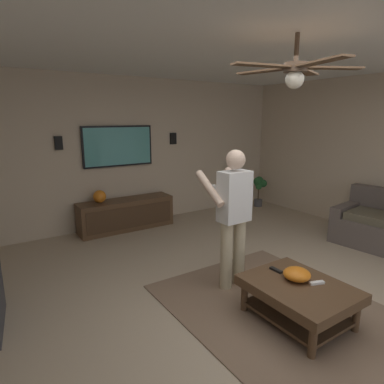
{
  "coord_description": "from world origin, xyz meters",
  "views": [
    {
      "loc": [
        -2.06,
        2.4,
        1.98
      ],
      "look_at": [
        1.22,
        0.24,
        1.09
      ],
      "focal_mm": 30.71,
      "sensor_mm": 36.0,
      "label": 1
    }
  ],
  "objects_px": {
    "vase_round": "(100,196)",
    "ceiling_fan": "(295,71)",
    "coffee_table": "(298,294)",
    "remote_white": "(317,283)",
    "remote_black": "(276,270)",
    "wall_speaker_right": "(59,143)",
    "bowl": "(297,274)",
    "person_standing": "(233,211)",
    "wall_speaker_left": "(173,138)",
    "tv": "(118,146)",
    "potted_plant_short": "(259,186)",
    "media_console": "(126,214)"
  },
  "relations": [
    {
      "from": "remote_black",
      "to": "remote_white",
      "type": "bearing_deg",
      "value": -163.53
    },
    {
      "from": "remote_white",
      "to": "ceiling_fan",
      "type": "relative_size",
      "value": 0.13
    },
    {
      "from": "coffee_table",
      "to": "person_standing",
      "type": "relative_size",
      "value": 0.61
    },
    {
      "from": "remote_black",
      "to": "vase_round",
      "type": "relative_size",
      "value": 0.68
    },
    {
      "from": "coffee_table",
      "to": "vase_round",
      "type": "height_order",
      "value": "vase_round"
    },
    {
      "from": "remote_black",
      "to": "wall_speaker_left",
      "type": "xyz_separation_m",
      "value": [
        3.5,
        -0.79,
        1.17
      ]
    },
    {
      "from": "remote_white",
      "to": "remote_black",
      "type": "bearing_deg",
      "value": -52.5
    },
    {
      "from": "wall_speaker_left",
      "to": "tv",
      "type": "bearing_deg",
      "value": 90.66
    },
    {
      "from": "person_standing",
      "to": "remote_black",
      "type": "distance_m",
      "value": 0.8
    },
    {
      "from": "media_console",
      "to": "wall_speaker_right",
      "type": "bearing_deg",
      "value": -104.19
    },
    {
      "from": "coffee_table",
      "to": "tv",
      "type": "xyz_separation_m",
      "value": [
        3.8,
        0.34,
        1.19
      ]
    },
    {
      "from": "bowl",
      "to": "remote_white",
      "type": "xyz_separation_m",
      "value": [
        -0.17,
        -0.1,
        -0.05
      ]
    },
    {
      "from": "person_standing",
      "to": "potted_plant_short",
      "type": "bearing_deg",
      "value": -50.74
    },
    {
      "from": "vase_round",
      "to": "coffee_table",
      "type": "bearing_deg",
      "value": -167.53
    },
    {
      "from": "ceiling_fan",
      "to": "coffee_table",
      "type": "bearing_deg",
      "value": -155.08
    },
    {
      "from": "coffee_table",
      "to": "tv",
      "type": "relative_size",
      "value": 0.78
    },
    {
      "from": "potted_plant_short",
      "to": "remote_white",
      "type": "relative_size",
      "value": 4.52
    },
    {
      "from": "remote_white",
      "to": "remote_black",
      "type": "xyz_separation_m",
      "value": [
        0.41,
        0.12,
        0.0
      ]
    },
    {
      "from": "bowl",
      "to": "remote_black",
      "type": "height_order",
      "value": "bowl"
    },
    {
      "from": "remote_white",
      "to": "wall_speaker_right",
      "type": "height_order",
      "value": "wall_speaker_right"
    },
    {
      "from": "bowl",
      "to": "ceiling_fan",
      "type": "distance_m",
      "value": 1.93
    },
    {
      "from": "remote_black",
      "to": "ceiling_fan",
      "type": "distance_m",
      "value": 1.98
    },
    {
      "from": "vase_round",
      "to": "wall_speaker_right",
      "type": "distance_m",
      "value": 1.09
    },
    {
      "from": "vase_round",
      "to": "ceiling_fan",
      "type": "height_order",
      "value": "ceiling_fan"
    },
    {
      "from": "wall_speaker_right",
      "to": "wall_speaker_left",
      "type": "bearing_deg",
      "value": -90.0
    },
    {
      "from": "potted_plant_short",
      "to": "remote_black",
      "type": "xyz_separation_m",
      "value": [
        -3.07,
        2.78,
        -0.06
      ]
    },
    {
      "from": "person_standing",
      "to": "wall_speaker_right",
      "type": "relative_size",
      "value": 7.45
    },
    {
      "from": "potted_plant_short",
      "to": "remote_black",
      "type": "relative_size",
      "value": 4.52
    },
    {
      "from": "person_standing",
      "to": "remote_black",
      "type": "xyz_separation_m",
      "value": [
        -0.59,
        -0.11,
        -0.52
      ]
    },
    {
      "from": "coffee_table",
      "to": "potted_plant_short",
      "type": "height_order",
      "value": "potted_plant_short"
    },
    {
      "from": "person_standing",
      "to": "vase_round",
      "type": "xyz_separation_m",
      "value": [
        2.68,
        0.71,
        -0.27
      ]
    },
    {
      "from": "remote_black",
      "to": "vase_round",
      "type": "height_order",
      "value": "vase_round"
    },
    {
      "from": "remote_black",
      "to": "media_console",
      "type": "bearing_deg",
      "value": 5.98
    },
    {
      "from": "media_console",
      "to": "person_standing",
      "type": "distance_m",
      "value": 2.74
    },
    {
      "from": "tv",
      "to": "potted_plant_short",
      "type": "distance_m",
      "value": 3.32
    },
    {
      "from": "coffee_table",
      "to": "remote_white",
      "type": "relative_size",
      "value": 6.67
    },
    {
      "from": "remote_white",
      "to": "wall_speaker_right",
      "type": "bearing_deg",
      "value": -48.47
    },
    {
      "from": "vase_round",
      "to": "wall_speaker_left",
      "type": "distance_m",
      "value": 1.86
    },
    {
      "from": "media_console",
      "to": "tv",
      "type": "xyz_separation_m",
      "value": [
        0.24,
        -0.0,
        1.21
      ]
    },
    {
      "from": "potted_plant_short",
      "to": "vase_round",
      "type": "height_order",
      "value": "vase_round"
    },
    {
      "from": "media_console",
      "to": "bowl",
      "type": "bearing_deg",
      "value": 6.35
    },
    {
      "from": "remote_black",
      "to": "wall_speaker_right",
      "type": "xyz_separation_m",
      "value": [
        3.5,
        1.36,
        1.17
      ]
    },
    {
      "from": "tv",
      "to": "person_standing",
      "type": "height_order",
      "value": "tv"
    },
    {
      "from": "bowl",
      "to": "coffee_table",
      "type": "bearing_deg",
      "value": 145.65
    },
    {
      "from": "coffee_table",
      "to": "person_standing",
      "type": "bearing_deg",
      "value": 5.44
    },
    {
      "from": "bowl",
      "to": "wall_speaker_left",
      "type": "distance_m",
      "value": 3.98
    },
    {
      "from": "coffee_table",
      "to": "wall_speaker_right",
      "type": "bearing_deg",
      "value": 19.4
    },
    {
      "from": "media_console",
      "to": "wall_speaker_left",
      "type": "xyz_separation_m",
      "value": [
        0.25,
        -1.15,
        1.31
      ]
    },
    {
      "from": "coffee_table",
      "to": "wall_speaker_left",
      "type": "bearing_deg",
      "value": -11.95
    },
    {
      "from": "tv",
      "to": "ceiling_fan",
      "type": "distance_m",
      "value": 3.76
    }
  ]
}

